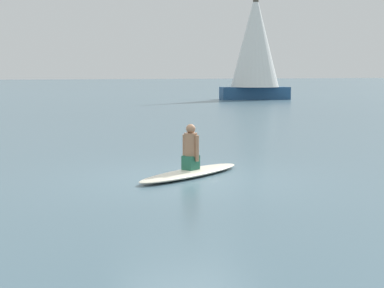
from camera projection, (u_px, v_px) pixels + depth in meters
name	position (u px, v px, depth m)	size (l,w,h in m)	color
ground_plane	(186.00, 179.00, 11.81)	(400.00, 400.00, 0.00)	slate
surfboard	(191.00, 173.00, 12.10)	(2.94, 0.63, 0.13)	silver
person_paddler	(191.00, 149.00, 12.04)	(0.37, 0.38, 0.90)	#26664C
sailboat_far_left	(255.00, 43.00, 47.41)	(5.60, 4.72, 9.31)	navy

